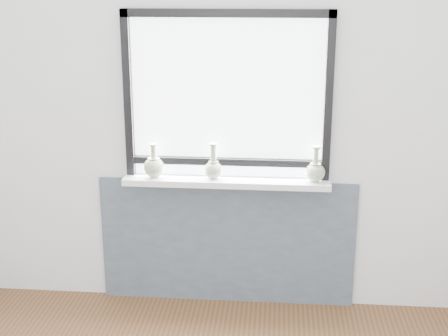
# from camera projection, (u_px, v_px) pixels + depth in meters

# --- Properties ---
(back_wall) EXTENTS (3.60, 0.02, 2.60)m
(back_wall) POSITION_uv_depth(u_px,v_px,m) (228.00, 114.00, 3.95)
(back_wall) COLOR silver
(back_wall) RESTS_ON ground
(apron_panel) EXTENTS (1.70, 0.03, 0.86)m
(apron_panel) POSITION_uv_depth(u_px,v_px,m) (227.00, 242.00, 4.18)
(apron_panel) COLOR #4C5D67
(apron_panel) RESTS_ON ground
(windowsill) EXTENTS (1.32, 0.18, 0.04)m
(windowsill) POSITION_uv_depth(u_px,v_px,m) (226.00, 182.00, 3.98)
(windowsill) COLOR white
(windowsill) RESTS_ON apron_panel
(window) EXTENTS (1.30, 0.06, 1.05)m
(window) POSITION_uv_depth(u_px,v_px,m) (227.00, 93.00, 3.88)
(window) COLOR black
(window) RESTS_ON windowsill
(vase_a) EXTENTS (0.14, 0.14, 0.22)m
(vase_a) POSITION_uv_depth(u_px,v_px,m) (154.00, 166.00, 3.99)
(vase_a) COLOR #9EB18B
(vase_a) RESTS_ON windowsill
(vase_b) EXTENTS (0.12, 0.12, 0.23)m
(vase_b) POSITION_uv_depth(u_px,v_px,m) (213.00, 168.00, 3.96)
(vase_b) COLOR #9EB18B
(vase_b) RESTS_ON windowsill
(vase_c) EXTENTS (0.13, 0.13, 0.23)m
(vase_c) POSITION_uv_depth(u_px,v_px,m) (315.00, 171.00, 3.91)
(vase_c) COLOR #9EB18B
(vase_c) RESTS_ON windowsill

